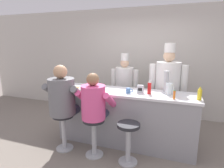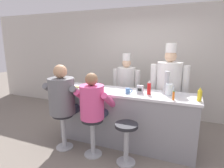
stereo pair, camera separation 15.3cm
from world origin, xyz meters
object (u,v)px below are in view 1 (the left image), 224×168
(hot_sauce_bottle_orange, at_px, (174,95))
(diner_seated_grey, at_px, (63,99))
(cook_in_whites_near, at_px, (124,86))
(cook_in_whites_far, at_px, (167,86))
(coffee_mug_white, at_px, (96,90))
(diner_seated_pink, at_px, (94,105))
(cup_stack_steel, at_px, (166,81))
(ketchup_bottle_red, at_px, (149,87))
(mustard_bottle_yellow, at_px, (200,94))
(napkin_dispenser_chrome, at_px, (140,89))
(breakfast_plate, at_px, (76,88))
(empty_stool_round, at_px, (128,137))
(coffee_mug_blue, at_px, (128,91))
(cereal_bowl, at_px, (96,87))
(water_pitcher_clear, at_px, (169,89))

(hot_sauce_bottle_orange, distance_m, diner_seated_grey, 1.81)
(cook_in_whites_near, bearing_deg, cook_in_whites_far, -17.34)
(coffee_mug_white, xyz_separation_m, diner_seated_grey, (-0.48, -0.30, -0.12))
(diner_seated_pink, bearing_deg, cup_stack_steel, 36.02)
(ketchup_bottle_red, distance_m, mustard_bottle_yellow, 0.77)
(napkin_dispenser_chrome, relative_size, diner_seated_grey, 0.09)
(napkin_dispenser_chrome, height_order, diner_seated_grey, diner_seated_grey)
(breakfast_plate, relative_size, cook_in_whites_far, 0.15)
(ketchup_bottle_red, distance_m, empty_stool_round, 0.89)
(coffee_mug_blue, distance_m, diner_seated_pink, 0.65)
(coffee_mug_white, relative_size, diner_seated_pink, 0.10)
(coffee_mug_blue, bearing_deg, breakfast_plate, -177.83)
(ketchup_bottle_red, xyz_separation_m, cereal_bowl, (-1.01, 0.03, -0.08))
(ketchup_bottle_red, height_order, diner_seated_grey, diner_seated_grey)
(ketchup_bottle_red, bearing_deg, diner_seated_pink, -146.88)
(mustard_bottle_yellow, relative_size, cup_stack_steel, 0.56)
(water_pitcher_clear, height_order, napkin_dispenser_chrome, water_pitcher_clear)
(water_pitcher_clear, xyz_separation_m, coffee_mug_white, (-1.20, -0.29, -0.05))
(cup_stack_steel, bearing_deg, cereal_bowl, -170.58)
(water_pitcher_clear, relative_size, napkin_dispenser_chrome, 1.38)
(mustard_bottle_yellow, relative_size, diner_seated_pink, 0.15)
(napkin_dispenser_chrome, relative_size, cook_in_whites_near, 0.09)
(breakfast_plate, distance_m, coffee_mug_blue, 1.00)
(cereal_bowl, bearing_deg, coffee_mug_white, -63.26)
(hot_sauce_bottle_orange, distance_m, water_pitcher_clear, 0.27)
(water_pitcher_clear, relative_size, diner_seated_grey, 0.13)
(cook_in_whites_near, xyz_separation_m, cook_in_whites_far, (0.95, -0.30, 0.12))
(ketchup_bottle_red, xyz_separation_m, diner_seated_pink, (-0.79, -0.51, -0.24))
(water_pitcher_clear, relative_size, cup_stack_steel, 0.51)
(coffee_mug_blue, xyz_separation_m, empty_stool_round, (0.13, -0.47, -0.60))
(diner_seated_grey, bearing_deg, ketchup_bottle_red, 20.40)
(diner_seated_pink, bearing_deg, cook_in_whites_near, 86.42)
(cup_stack_steel, bearing_deg, mustard_bottle_yellow, -32.44)
(water_pitcher_clear, bearing_deg, mustard_bottle_yellow, -20.12)
(mustard_bottle_yellow, xyz_separation_m, empty_stool_round, (-0.97, -0.46, -0.65))
(hot_sauce_bottle_orange, xyz_separation_m, diner_seated_grey, (-1.77, -0.33, -0.14))
(cup_stack_steel, bearing_deg, hot_sauce_bottle_orange, -69.80)
(hot_sauce_bottle_orange, bearing_deg, cook_in_whites_near, 135.42)
(breakfast_plate, distance_m, cook_in_whites_far, 1.76)
(empty_stool_round, bearing_deg, napkin_dispenser_chrome, 84.43)
(ketchup_bottle_red, xyz_separation_m, coffee_mug_blue, (-0.34, -0.07, -0.07))
(mustard_bottle_yellow, relative_size, hot_sauce_bottle_orange, 1.49)
(mustard_bottle_yellow, xyz_separation_m, cereal_bowl, (-1.78, 0.12, -0.07))
(mustard_bottle_yellow, bearing_deg, cook_in_whites_near, 145.73)
(cook_in_whites_far, bearing_deg, coffee_mug_blue, -131.03)
(diner_seated_grey, distance_m, diner_seated_pink, 0.58)
(coffee_mug_white, distance_m, napkin_dispenser_chrome, 0.77)
(empty_stool_round, bearing_deg, breakfast_plate, 159.06)
(hot_sauce_bottle_orange, distance_m, empty_stool_round, 0.95)
(hot_sauce_bottle_orange, relative_size, cup_stack_steel, 0.38)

